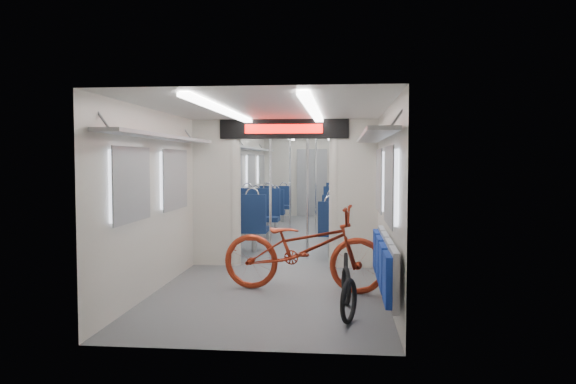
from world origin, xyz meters
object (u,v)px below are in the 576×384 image
Objects in this scene: seat_bay_near_left at (250,215)px; bike_hoop_a at (349,303)px; stanchion_near_right at (307,191)px; stanchion_far_right at (316,183)px; flip_bench at (384,263)px; bike_hoop_b at (346,288)px; seat_bay_far_left at (271,204)px; stanchion_near_left at (270,191)px; bicycle at (304,248)px; bike_hoop_c at (346,275)px; seat_bay_far_right at (343,203)px; stanchion_far_left at (290,183)px; seat_bay_near_right at (344,221)px.

bike_hoop_a is at bearing -70.38° from seat_bay_near_left.
stanchion_near_right is (-0.65, 3.71, 0.94)m from bike_hoop_a.
bike_hoop_a is 3.88m from stanchion_near_right.
flip_bench is at bearing -80.95° from stanchion_far_right.
seat_bay_far_left reaches higher than bike_hoop_b.
bike_hoop_a is at bearing -70.55° from stanchion_near_left.
bicycle is 0.91m from bike_hoop_b.
bike_hoop_c is (0.53, -0.10, -0.32)m from bicycle.
flip_bench is 0.93× the size of seat_bay_far_right.
stanchion_near_left reaches higher than seat_bay_near_left.
stanchion_far_left reaches higher than bicycle.
stanchion_far_right is (-0.64, 5.53, 0.92)m from bike_hoop_c.
stanchion_near_right is at bearing 11.46° from stanchion_near_left.
seat_bay_far_right reaches higher than bike_hoop_a.
seat_bay_far_left is (-1.89, 7.31, 0.30)m from bike_hoop_c.
stanchion_far_right reaches higher than bike_hoop_a.
bicycle is 1.05× the size of seat_bay_far_left.
stanchion_far_right is (-0.66, 6.82, 0.94)m from bike_hoop_a.
bike_hoop_c is at bearing -65.10° from seat_bay_near_left.
stanchion_near_left is at bearing -70.05° from seat_bay_near_left.
bike_hoop_c is at bearing -78.00° from stanchion_far_left.
stanchion_far_left is at bearing 103.50° from flip_bench.
seat_bay_near_left is 1.98m from stanchion_near_left.
bicycle reaches higher than seat_bay_far_left.
stanchion_near_right is (-0.10, 2.32, 0.60)m from bicycle.
bicycle reaches higher than bike_hoop_b.
seat_bay_far_right is (-0.04, 8.84, 0.36)m from bike_hoop_a.
flip_bench is 7.07m from stanchion_far_left.
bike_hoop_c is at bearing -61.50° from stanchion_near_left.
bicycle reaches higher than seat_bay_near_right.
seat_bay_far_right is 1.00× the size of stanchion_near_left.
bike_hoop_b is 3.18m from stanchion_near_right.
bicycle is 0.90× the size of seat_bay_near_left.
flip_bench is 4.56× the size of bike_hoop_a.
stanchion_near_left reaches higher than bike_hoop_a.
seat_bay_near_left is 1.01× the size of stanchion_far_left.
bike_hoop_c is at bearing -89.70° from seat_bay_near_right.
seat_bay_near_left reaches higher than bicycle.
stanchion_far_left reaches higher than flip_bench.
stanchion_far_right is (-0.01, 3.12, 0.00)m from stanchion_near_right.
seat_bay_near_left is 1.93m from seat_bay_near_right.
bike_hoop_b is 4.14m from seat_bay_near_right.
seat_bay_near_left is (-1.35, 3.97, 0.03)m from bicycle.
stanchion_near_right reaches higher than seat_bay_far_right.
bike_hoop_b is 8.11m from seat_bay_far_right.
seat_bay_far_left is at bearing 102.52° from bike_hoop_a.
bike_hoop_b is (0.54, -0.65, -0.35)m from bicycle.
stanchion_far_left is at bearing 90.04° from stanchion_near_left.
stanchion_far_left is (-1.23, -1.69, 0.58)m from seat_bay_far_right.
seat_bay_near_right is at bearing -14.69° from seat_bay_near_left.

